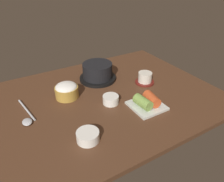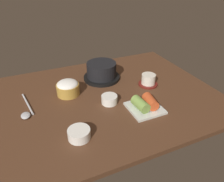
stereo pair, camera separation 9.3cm
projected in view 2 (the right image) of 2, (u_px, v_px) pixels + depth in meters
The scene contains 8 objects.
dining_table at pixel (106, 97), 96.46cm from camera, with size 100.00×76.00×2.00cm, color #4C2D1C.
stone_pot at pixel (102, 71), 107.49cm from camera, with size 18.60×18.60×8.82cm.
rice_bowl at pixel (68, 87), 95.09cm from camera, with size 10.30×10.30×6.94cm.
tea_cup_with_saucer at pixel (148, 80), 102.96cm from camera, with size 9.45×9.45×5.57cm.
banchan_cup_center at pixel (109, 99), 89.92cm from camera, with size 6.86×6.86×3.55cm.
kimchi_plate at pixel (145, 105), 85.91cm from camera, with size 13.27×13.27×5.32cm.
side_bowl_near at pixel (79, 134), 71.96cm from camera, with size 7.87×7.87×3.46cm.
spoon at pixel (26, 111), 84.79cm from camera, with size 4.94×19.51×1.35cm.
Camera 2 is at (-29.99, -74.98, 53.90)cm, focal length 33.80 mm.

